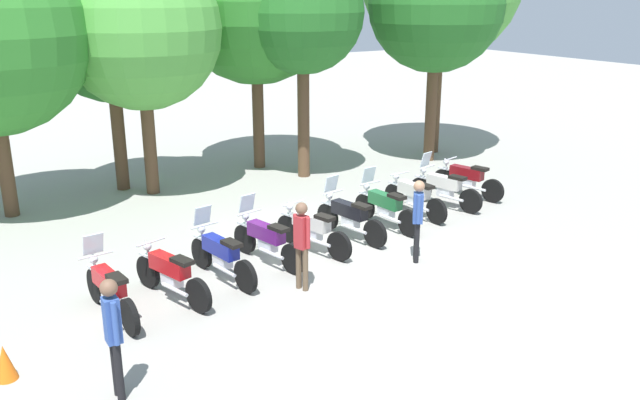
# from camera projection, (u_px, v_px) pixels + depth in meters

# --- Properties ---
(ground_plane) EXTENTS (80.00, 80.00, 0.00)m
(ground_plane) POSITION_uv_depth(u_px,v_px,m) (331.00, 244.00, 14.83)
(ground_plane) COLOR #9E9B93
(motorcycle_0) EXTENTS (0.62, 2.19, 1.37)m
(motorcycle_0) POSITION_uv_depth(u_px,v_px,m) (110.00, 289.00, 11.38)
(motorcycle_0) COLOR black
(motorcycle_0) RESTS_ON ground_plane
(motorcycle_1) EXTENTS (0.84, 2.13, 0.99)m
(motorcycle_1) POSITION_uv_depth(u_px,v_px,m) (171.00, 274.00, 12.05)
(motorcycle_1) COLOR black
(motorcycle_1) RESTS_ON ground_plane
(motorcycle_2) EXTENTS (0.66, 2.17, 1.37)m
(motorcycle_2) POSITION_uv_depth(u_px,v_px,m) (221.00, 254.00, 12.89)
(motorcycle_2) COLOR black
(motorcycle_2) RESTS_ON ground_plane
(motorcycle_3) EXTENTS (0.74, 2.16, 1.37)m
(motorcycle_3) POSITION_uv_depth(u_px,v_px,m) (266.00, 239.00, 13.67)
(motorcycle_3) COLOR black
(motorcycle_3) RESTS_ON ground_plane
(motorcycle_4) EXTENTS (0.79, 2.14, 0.99)m
(motorcycle_4) POSITION_uv_depth(u_px,v_px,m) (312.00, 229.00, 14.30)
(motorcycle_4) COLOR black
(motorcycle_4) RESTS_ON ground_plane
(motorcycle_5) EXTENTS (0.67, 2.17, 1.37)m
(motorcycle_5) POSITION_uv_depth(u_px,v_px,m) (349.00, 216.00, 15.05)
(motorcycle_5) COLOR black
(motorcycle_5) RESTS_ON ground_plane
(motorcycle_6) EXTENTS (0.62, 2.19, 1.37)m
(motorcycle_6) POSITION_uv_depth(u_px,v_px,m) (385.00, 206.00, 15.76)
(motorcycle_6) COLOR black
(motorcycle_6) RESTS_ON ground_plane
(motorcycle_7) EXTENTS (0.62, 2.19, 0.99)m
(motorcycle_7) POSITION_uv_depth(u_px,v_px,m) (414.00, 196.00, 16.58)
(motorcycle_7) COLOR black
(motorcycle_7) RESTS_ON ground_plane
(motorcycle_8) EXTENTS (0.78, 2.14, 1.37)m
(motorcycle_8) POSITION_uv_depth(u_px,v_px,m) (444.00, 187.00, 17.26)
(motorcycle_8) COLOR black
(motorcycle_8) RESTS_ON ground_plane
(motorcycle_9) EXTENTS (0.80, 2.14, 0.99)m
(motorcycle_9) POSITION_uv_depth(u_px,v_px,m) (467.00, 179.00, 18.12)
(motorcycle_9) COLOR black
(motorcycle_9) RESTS_ON ground_plane
(person_0) EXTENTS (0.29, 0.40, 1.73)m
(person_0) POSITION_uv_depth(u_px,v_px,m) (302.00, 239.00, 12.28)
(person_0) COLOR brown
(person_0) RESTS_ON ground_plane
(person_1) EXTENTS (0.24, 0.40, 1.80)m
(person_1) POSITION_uv_depth(u_px,v_px,m) (113.00, 329.00, 8.92)
(person_1) COLOR black
(person_1) RESTS_ON ground_plane
(person_2) EXTENTS (0.32, 0.37, 1.76)m
(person_2) POSITION_uv_depth(u_px,v_px,m) (418.00, 214.00, 13.59)
(person_2) COLOR black
(person_2) RESTS_ON ground_plane
(tree_2) EXTENTS (3.66, 3.66, 6.16)m
(tree_2) POSITION_uv_depth(u_px,v_px,m) (109.00, 34.00, 17.65)
(tree_2) COLOR brown
(tree_2) RESTS_ON ground_plane
(tree_3) EXTENTS (4.27, 4.27, 6.63)m
(tree_3) POSITION_uv_depth(u_px,v_px,m) (140.00, 29.00, 17.23)
(tree_3) COLOR brown
(tree_3) RESTS_ON ground_plane
(tree_4) EXTENTS (5.01, 5.01, 7.66)m
(tree_4) POSITION_uv_depth(u_px,v_px,m) (255.00, 1.00, 19.75)
(tree_4) COLOR brown
(tree_4) RESTS_ON ground_plane
(tree_5) EXTENTS (3.55, 3.55, 6.63)m
(tree_5) POSITION_uv_depth(u_px,v_px,m) (303.00, 13.00, 18.81)
(tree_5) COLOR brown
(tree_5) RESTS_ON ground_plane
(tree_6) EXTENTS (4.30, 4.30, 7.19)m
(tree_6) POSITION_uv_depth(u_px,v_px,m) (436.00, 4.00, 20.67)
(tree_6) COLOR brown
(tree_6) RESTS_ON ground_plane
(traffic_cone) EXTENTS (0.32, 0.32, 0.55)m
(traffic_cone) POSITION_uv_depth(u_px,v_px,m) (5.00, 362.00, 9.59)
(traffic_cone) COLOR orange
(traffic_cone) RESTS_ON ground_plane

